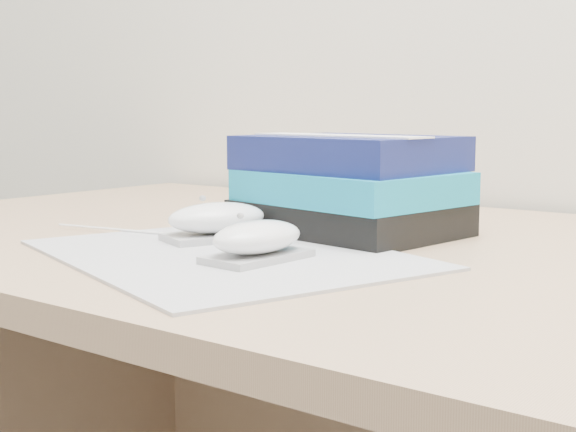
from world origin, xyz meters
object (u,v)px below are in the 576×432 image
Objects in this scene: book_stack at (350,186)px; pouch at (349,184)px; mouse_rear at (217,221)px; mouse_front at (257,240)px.

pouch is (-0.08, 0.12, -0.01)m from book_stack.
mouse_rear is at bearing -91.27° from pouch.
pouch is at bearing 108.26° from mouse_front.
mouse_rear is 0.27m from pouch.
mouse_rear is 0.14m from mouse_front.
pouch reaches higher than mouse_front.
mouse_rear is 0.49× the size of book_stack.
mouse_rear is 1.15× the size of pouch.
book_stack is 2.34× the size of pouch.
pouch is (-0.11, 0.34, 0.03)m from mouse_front.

